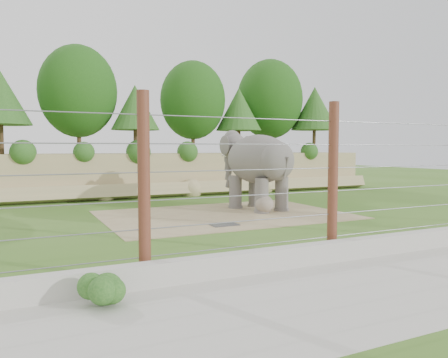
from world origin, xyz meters
name	(u,v)px	position (x,y,z in m)	size (l,w,h in m)	color
ground	(248,227)	(0.00, 0.00, 0.00)	(90.00, 90.00, 0.00)	#3C6A1D
back_embankment	(157,130)	(0.59, 12.68, 3.97)	(30.00, 5.52, 8.77)	tan
dirt_patch	(224,215)	(0.50, 3.00, 0.01)	(10.00, 7.00, 0.02)	#9C815D
drain_grate	(224,225)	(-0.61, 0.69, 0.04)	(1.00, 0.60, 0.03)	#262628
elephant	(258,171)	(2.58, 3.76, 1.79)	(1.90, 4.43, 3.59)	#58534F
stone_ball	(264,204)	(2.22, 2.60, 0.41)	(0.78, 0.78, 0.78)	gray
retaining_wall	(345,250)	(0.00, -5.00, 0.25)	(26.00, 0.35, 0.50)	beige
walkway	(409,281)	(0.00, -7.00, 0.01)	(26.00, 4.00, 0.01)	beige
barrier_fence	(333,179)	(0.00, -4.50, 2.00)	(20.26, 0.26, 4.00)	#5C2A1E
walkway_shrub	(104,291)	(-6.10, -5.80, 0.31)	(0.60, 0.60, 0.60)	#1E4E1A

